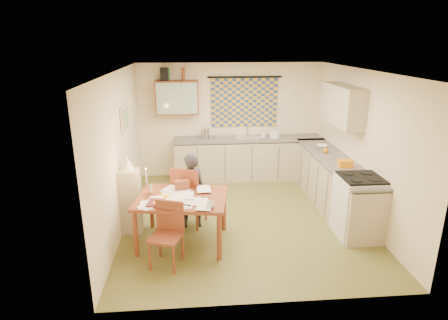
{
  "coord_description": "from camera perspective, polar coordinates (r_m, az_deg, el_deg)",
  "views": [
    {
      "loc": [
        -0.83,
        -5.87,
        2.95
      ],
      "look_at": [
        -0.32,
        0.2,
        0.99
      ],
      "focal_mm": 30.0,
      "sensor_mm": 36.0,
      "label": 1
    }
  ],
  "objects": [
    {
      "name": "soap_bottle",
      "position": [
        8.25,
        6.0,
        4.07
      ],
      "size": [
        0.12,
        0.12,
        0.17
      ],
      "primitive_type": "imported",
      "rotation": [
        0.0,
        0.0,
        -0.25
      ],
      "color": "white",
      "rests_on": "counter_back"
    },
    {
      "name": "bottle_green",
      "position": [
        7.99,
        -8.52,
        12.81
      ],
      "size": [
        0.09,
        0.09,
        0.26
      ],
      "primitive_type": "cylinder",
      "rotation": [
        0.0,
        0.0,
        0.29
      ],
      "color": "#195926",
      "rests_on": "wall_cabinet"
    },
    {
      "name": "papers",
      "position": [
        5.48,
        -7.09,
        -5.84
      ],
      "size": [
        1.09,
        1.02,
        0.03
      ],
      "rotation": [
        0.0,
        0.0,
        -0.16
      ],
      "color": "white",
      "rests_on": "dining_table"
    },
    {
      "name": "magazine",
      "position": [
        5.42,
        -11.57,
        -6.39
      ],
      "size": [
        0.28,
        0.34,
        0.03
      ],
      "primitive_type": "imported",
      "rotation": [
        0.0,
        0.0,
        -0.14
      ],
      "color": "maroon",
      "rests_on": "dining_table"
    },
    {
      "name": "counter_right",
      "position": [
        7.14,
        16.27,
        -3.42
      ],
      "size": [
        0.62,
        2.95,
        0.92
      ],
      "color": "tan",
      "rests_on": "floor"
    },
    {
      "name": "wall_cabinet",
      "position": [
        8.04,
        -7.17,
        9.44
      ],
      "size": [
        0.9,
        0.34,
        0.7
      ],
      "primitive_type": "cube",
      "color": "brown",
      "rests_on": "wall_back"
    },
    {
      "name": "candle_holder",
      "position": [
        5.67,
        -11.14,
        -4.4
      ],
      "size": [
        0.08,
        0.08,
        0.18
      ],
      "primitive_type": "cylinder",
      "rotation": [
        0.0,
        0.0,
        -0.4
      ],
      "color": "silver",
      "rests_on": "dining_table"
    },
    {
      "name": "wall_back",
      "position": [
        8.35,
        0.97,
        6.05
      ],
      "size": [
        4.0,
        0.02,
        2.5
      ],
      "primitive_type": "cube",
      "color": "#FBE8C4",
      "rests_on": "floor"
    },
    {
      "name": "chair_near",
      "position": [
        5.28,
        -8.71,
        -12.91
      ],
      "size": [
        0.51,
        0.51,
        0.88
      ],
      "rotation": [
        0.0,
        0.0,
        -0.33
      ],
      "color": "brown",
      "rests_on": "floor"
    },
    {
      "name": "counter_back",
      "position": [
        8.3,
        3.95,
        0.25
      ],
      "size": [
        3.3,
        0.62,
        0.92
      ],
      "color": "tan",
      "rests_on": "floor"
    },
    {
      "name": "candle",
      "position": [
        5.63,
        -11.77,
        -2.43
      ],
      "size": [
        0.03,
        0.03,
        0.22
      ],
      "primitive_type": "cylinder",
      "rotation": [
        0.0,
        0.0,
        -0.45
      ],
      "color": "white",
      "rests_on": "dining_table"
    },
    {
      "name": "candle_flame",
      "position": [
        5.57,
        -11.81,
        -1.33
      ],
      "size": [
        0.02,
        0.02,
        0.02
      ],
      "primitive_type": "sphere",
      "color": "#FFCC66",
      "rests_on": "dining_table"
    },
    {
      "name": "speaker",
      "position": [
        8.0,
        -9.12,
        12.78
      ],
      "size": [
        0.18,
        0.21,
        0.26
      ],
      "primitive_type": "cube",
      "rotation": [
        0.0,
        0.0,
        0.09
      ],
      "color": "black",
      "rests_on": "wall_cabinet"
    },
    {
      "name": "eyeglasses",
      "position": [
        5.27,
        -5.74,
        -6.9
      ],
      "size": [
        0.14,
        0.09,
        0.02
      ],
      "primitive_type": "cube",
      "rotation": [
        0.0,
        0.0,
        -0.36
      ],
      "color": "black",
      "rests_on": "dining_table"
    },
    {
      "name": "sink",
      "position": [
        8.18,
        3.82,
        3.1
      ],
      "size": [
        0.67,
        0.6,
        0.1
      ],
      "primitive_type": "cube",
      "rotation": [
        0.0,
        0.0,
        -0.33
      ],
      "color": "silver",
      "rests_on": "counter_back"
    },
    {
      "name": "wall_left",
      "position": [
        6.22,
        -15.58,
        1.27
      ],
      "size": [
        0.02,
        4.5,
        2.5
      ],
      "primitive_type": "cube",
      "color": "#FBE8C4",
      "rests_on": "floor"
    },
    {
      "name": "floor",
      "position": [
        6.63,
        2.9,
        -8.76
      ],
      "size": [
        4.0,
        4.5,
        0.02
      ],
      "primitive_type": "cube",
      "color": "brown",
      "rests_on": "ground"
    },
    {
      "name": "fruit_orange",
      "position": [
        7.3,
        15.21,
        1.43
      ],
      "size": [
        0.1,
        0.1,
        0.1
      ],
      "primitive_type": "sphere",
      "color": "orange",
      "rests_on": "counter_right"
    },
    {
      "name": "wall_right",
      "position": [
        6.74,
        20.28,
        2.06
      ],
      "size": [
        0.02,
        4.5,
        2.5
      ],
      "primitive_type": "cube",
      "color": "#FBE8C4",
      "rests_on": "floor"
    },
    {
      "name": "dish_rack",
      "position": [
        8.1,
        -0.15,
        3.5
      ],
      "size": [
        0.36,
        0.31,
        0.06
      ],
      "primitive_type": "cube",
      "rotation": [
        0.0,
        0.0,
        -0.03
      ],
      "color": "silver",
      "rests_on": "counter_back"
    },
    {
      "name": "curtain_rod",
      "position": [
        8.18,
        3.19,
        12.52
      ],
      "size": [
        1.6,
        0.04,
        0.04
      ],
      "primitive_type": "cylinder",
      "rotation": [
        0.0,
        1.57,
        0.0
      ],
      "color": "black",
      "rests_on": "wall_back"
    },
    {
      "name": "person",
      "position": [
        6.08,
        -5.07,
        -4.69
      ],
      "size": [
        0.52,
        0.4,
        1.26
      ],
      "primitive_type": "imported",
      "rotation": [
        0.0,
        0.0,
        3.25
      ],
      "color": "black",
      "rests_on": "floor"
    },
    {
      "name": "wall_cabinet_glass",
      "position": [
        7.87,
        -7.21,
        9.26
      ],
      "size": [
        0.84,
        0.02,
        0.64
      ],
      "primitive_type": "cube",
      "color": "#99B2A5",
      "rests_on": "wall_back"
    },
    {
      "name": "letter_rack",
      "position": [
        5.77,
        -6.41,
        -3.89
      ],
      "size": [
        0.23,
        0.14,
        0.16
      ],
      "primitive_type": "cube",
      "rotation": [
        0.0,
        0.0,
        0.17
      ],
      "color": "brown",
      "rests_on": "dining_table"
    },
    {
      "name": "orange_box",
      "position": [
        5.34,
        -10.14,
        -6.62
      ],
      "size": [
        0.14,
        0.11,
        0.04
      ],
      "primitive_type": "cube",
      "rotation": [
        0.0,
        0.0,
        -0.32
      ],
      "color": "orange",
      "rests_on": "dining_table"
    },
    {
      "name": "lampshade",
      "position": [
        5.9,
        -14.47,
        -0.48
      ],
      "size": [
        0.2,
        0.2,
        0.22
      ],
      "primitive_type": "cone",
      "color": "beige",
      "rests_on": "shelf_stand"
    },
    {
      "name": "orange_bag",
      "position": [
        6.58,
        18.01,
        -0.51
      ],
      "size": [
        0.23,
        0.18,
        0.12
      ],
      "primitive_type": "cube",
      "rotation": [
        0.0,
        0.0,
        -0.09
      ],
      "color": "orange",
      "rests_on": "counter_right"
    },
    {
      "name": "upper_cabinet_right",
      "position": [
        7.04,
        17.62,
        7.98
      ],
      "size": [
        0.34,
        1.3,
        0.7
      ],
      "primitive_type": "cube",
      "color": "tan",
      "rests_on": "wall_right"
    },
    {
      "name": "window_blind",
      "position": [
        8.27,
        3.11,
        8.74
      ],
      "size": [
        1.45,
        0.03,
        1.05
      ],
      "primitive_type": "cube",
      "color": "navy",
      "rests_on": "wall_back"
    },
    {
      "name": "ceiling",
      "position": [
        5.94,
        3.29,
        13.52
      ],
      "size": [
        4.0,
        4.5,
        0.02
      ],
      "primitive_type": "cube",
      "color": "white",
      "rests_on": "floor"
    },
    {
      "name": "kettle",
      "position": [
        8.05,
        -2.86,
        4.06
      ],
      "size": [
        0.22,
        0.22,
        0.24
      ],
      "primitive_type": "cylinder",
      "rotation": [
        0.0,
        0.0,
        0.27
      ],
      "color": "silver",
      "rests_on": "counter_back"
    },
    {
      "name": "tap",
      "position": [
        8.31,
        3.62,
        4.62
      ],
      "size": [
        0.04,
        0.04,
        0.28
      ],
      "primitive_type": "cylinder",
      "rotation": [
        0.0,
        0.0,
        0.26
      ],
      "color": "silver",
      "rests_on": "counter_back"
    },
    {
      "name": "book",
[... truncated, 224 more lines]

